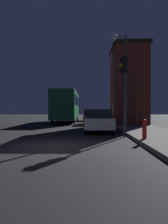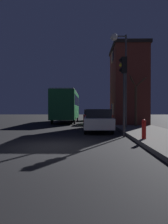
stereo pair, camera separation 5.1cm
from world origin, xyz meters
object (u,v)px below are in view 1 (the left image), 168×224
(bus, at_px, (66,104))
(car_mid_lane, at_px, (92,117))
(streetlamp, at_px, (119,57))
(traffic_light, at_px, (124,80))
(car_near_lane, at_px, (98,120))
(car_far_lane, at_px, (90,115))
(fire_hydrant, at_px, (144,129))
(bare_tree, at_px, (136,100))

(bus, height_order, car_mid_lane, bus)
(streetlamp, relative_size, traffic_light, 1.60)
(car_near_lane, relative_size, car_far_lane, 1.16)
(fire_hydrant, bearing_deg, bus, 107.72)
(bare_tree, distance_m, bus, 10.68)
(streetlamp, relative_size, fire_hydrant, 7.81)
(bus, bearing_deg, car_far_lane, 49.29)
(streetlamp, distance_m, car_near_lane, 5.19)
(car_mid_lane, distance_m, car_far_lane, 7.05)
(streetlamp, height_order, car_near_lane, streetlamp)
(car_near_lane, bearing_deg, fire_hydrant, -68.35)
(traffic_light, relative_size, car_far_lane, 1.10)
(bare_tree, bearing_deg, fire_hydrant, -99.79)
(car_mid_lane, xyz_separation_m, car_far_lane, (-0.12, 7.05, 0.04))
(bare_tree, bearing_deg, traffic_light, -108.61)
(streetlamp, relative_size, car_mid_lane, 1.61)
(bus, xyz_separation_m, car_mid_lane, (3.03, -3.67, -1.43))
(streetlamp, xyz_separation_m, fire_hydrant, (0.24, -6.28, -4.85))
(streetlamp, distance_m, bare_tree, 3.89)
(car_far_lane, bearing_deg, fire_hydrant, -83.35)
(car_far_lane, distance_m, fire_hydrant, 19.79)
(traffic_light, height_order, car_near_lane, traffic_light)
(streetlamp, height_order, bare_tree, streetlamp)
(bare_tree, relative_size, car_far_lane, 1.02)
(streetlamp, xyz_separation_m, bus, (-4.96, 9.99, -3.30))
(car_near_lane, xyz_separation_m, car_far_lane, (-0.38, 14.84, -0.01))
(bare_tree, distance_m, car_near_lane, 4.70)
(bare_tree, bearing_deg, car_near_lane, -137.12)
(fire_hydrant, bearing_deg, traffic_light, 107.35)
(bus, bearing_deg, streetlamp, -63.57)
(car_far_lane, bearing_deg, bus, -130.71)
(bare_tree, xyz_separation_m, bus, (-6.55, 8.43, -0.12))
(bare_tree, relative_size, bus, 0.40)
(traffic_light, xyz_separation_m, bare_tree, (1.97, 5.86, -0.87))
(streetlamp, xyz_separation_m, car_near_lane, (-1.68, -1.47, -4.69))
(traffic_light, bearing_deg, fire_hydrant, -72.65)
(traffic_light, relative_size, car_mid_lane, 1.01)
(car_near_lane, height_order, car_far_lane, car_near_lane)
(car_near_lane, xyz_separation_m, car_mid_lane, (-0.26, 7.79, -0.05))
(streetlamp, bearing_deg, bare_tree, 44.52)
(traffic_light, bearing_deg, car_mid_lane, 98.31)
(traffic_light, height_order, bare_tree, traffic_light)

